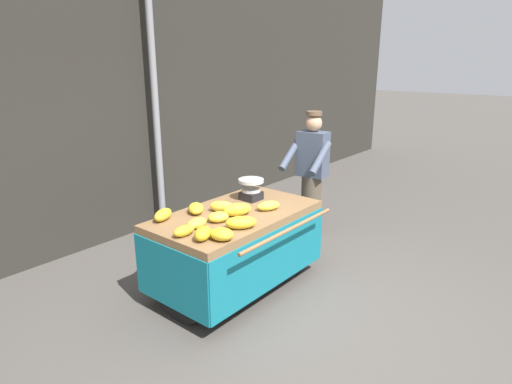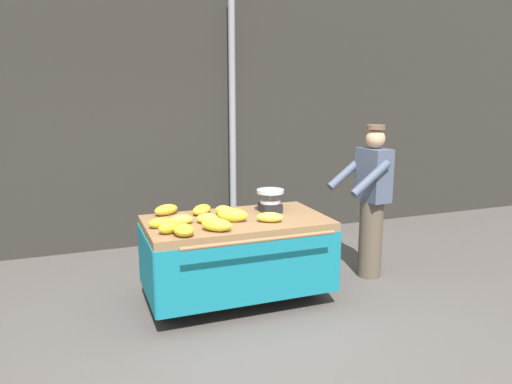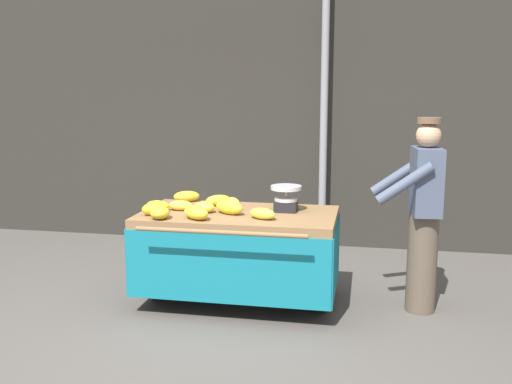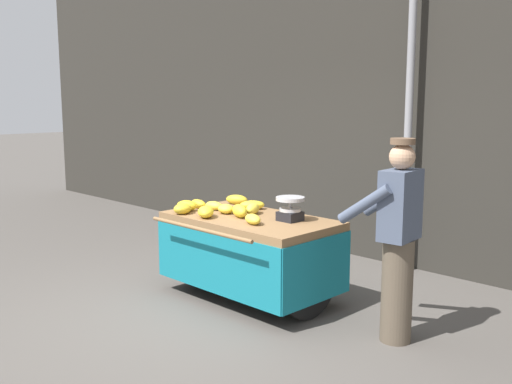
{
  "view_description": "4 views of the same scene",
  "coord_description": "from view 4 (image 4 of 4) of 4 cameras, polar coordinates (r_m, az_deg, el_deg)",
  "views": [
    {
      "loc": [
        -2.99,
        -1.96,
        2.34
      ],
      "look_at": [
        0.33,
        0.76,
        1.02
      ],
      "focal_mm": 30.44,
      "sensor_mm": 36.0,
      "label": 1
    },
    {
      "loc": [
        -1.36,
        -3.54,
        2.08
      ],
      "look_at": [
        0.24,
        0.69,
        1.14
      ],
      "focal_mm": 34.33,
      "sensor_mm": 36.0,
      "label": 2
    },
    {
      "loc": [
        1.21,
        -4.14,
        1.95
      ],
      "look_at": [
        0.23,
        0.91,
        1.03
      ],
      "focal_mm": 40.48,
      "sensor_mm": 36.0,
      "label": 3
    },
    {
      "loc": [
        4.18,
        -3.22,
        2.03
      ],
      "look_at": [
        0.16,
        0.83,
        1.12
      ],
      "focal_mm": 40.95,
      "sensor_mm": 36.0,
      "label": 4
    }
  ],
  "objects": [
    {
      "name": "banana_bunch_10",
      "position": [
        6.04,
        -2.97,
        -1.65
      ],
      "size": [
        0.25,
        0.23,
        0.1
      ],
      "primitive_type": "ellipsoid",
      "rotation": [
        0.0,
        0.0,
        1.13
      ],
      "color": "yellow",
      "rests_on": "banana_cart"
    },
    {
      "name": "banana_bunch_8",
      "position": [
        5.85,
        -4.93,
        -1.93
      ],
      "size": [
        0.32,
        0.31,
        0.11
      ],
      "primitive_type": "ellipsoid",
      "rotation": [
        0.0,
        0.0,
        0.86
      ],
      "color": "yellow",
      "rests_on": "banana_cart"
    },
    {
      "name": "banana_bunch_2",
      "position": [
        6.06,
        -7.18,
        -1.63
      ],
      "size": [
        0.22,
        0.25,
        0.11
      ],
      "primitive_type": "ellipsoid",
      "rotation": [
        0.0,
        0.0,
        0.26
      ],
      "color": "gold",
      "rests_on": "banana_cart"
    },
    {
      "name": "banana_bunch_5",
      "position": [
        6.25,
        -4.13,
        -1.33
      ],
      "size": [
        0.22,
        0.14,
        0.09
      ],
      "primitive_type": "ellipsoid",
      "rotation": [
        0.0,
        0.0,
        1.61
      ],
      "color": "yellow",
      "rests_on": "banana_cart"
    },
    {
      "name": "street_pole",
      "position": [
        6.94,
        14.64,
        5.96
      ],
      "size": [
        0.09,
        0.09,
        3.37
      ],
      "primitive_type": "cylinder",
      "color": "gray",
      "rests_on": "ground"
    },
    {
      "name": "vendor_person",
      "position": [
        4.98,
        13.64,
        -4.59
      ],
      "size": [
        0.61,
        0.55,
        1.71
      ],
      "color": "brown",
      "rests_on": "ground"
    },
    {
      "name": "ground_plane",
      "position": [
        5.65,
        -7.27,
        -12.01
      ],
      "size": [
        60.0,
        60.0,
        0.0
      ],
      "primitive_type": "plane",
      "color": "#514C47"
    },
    {
      "name": "banana_cart",
      "position": [
        5.92,
        -0.6,
        -4.63
      ],
      "size": [
        1.78,
        1.18,
        0.85
      ],
      "color": "olive",
      "rests_on": "ground"
    },
    {
      "name": "banana_bunch_9",
      "position": [
        6.56,
        -1.9,
        -0.74
      ],
      "size": [
        0.29,
        0.22,
        0.11
      ],
      "primitive_type": "ellipsoid",
      "rotation": [
        0.0,
        0.0,
        1.96
      ],
      "color": "gold",
      "rests_on": "banana_cart"
    },
    {
      "name": "banana_bunch_0",
      "position": [
        6.21,
        -6.77,
        -1.33
      ],
      "size": [
        0.26,
        0.22,
        0.11
      ],
      "primitive_type": "ellipsoid",
      "rotation": [
        0.0,
        0.0,
        2.03
      ],
      "color": "gold",
      "rests_on": "banana_cart"
    },
    {
      "name": "weighing_scale",
      "position": [
        5.67,
        3.35,
        -1.65
      ],
      "size": [
        0.28,
        0.28,
        0.24
      ],
      "color": "black",
      "rests_on": "banana_cart"
    },
    {
      "name": "banana_bunch_4",
      "position": [
        5.99,
        -0.32,
        -1.65
      ],
      "size": [
        0.22,
        0.28,
        0.11
      ],
      "primitive_type": "ellipsoid",
      "rotation": [
        0.0,
        0.0,
        0.48
      ],
      "color": "yellow",
      "rests_on": "banana_cart"
    },
    {
      "name": "banana_bunch_1",
      "position": [
        5.53,
        -0.31,
        -2.66
      ],
      "size": [
        0.28,
        0.22,
        0.09
      ],
      "primitive_type": "ellipsoid",
      "rotation": [
        0.0,
        0.0,
        1.13
      ],
      "color": "yellow",
      "rests_on": "banana_cart"
    },
    {
      "name": "banana_bunch_6",
      "position": [
        6.36,
        -5.68,
        -1.15
      ],
      "size": [
        0.22,
        0.12,
        0.09
      ],
      "primitive_type": "ellipsoid",
      "rotation": [
        0.0,
        0.0,
        1.53
      ],
      "color": "gold",
      "rests_on": "banana_cart"
    },
    {
      "name": "back_wall",
      "position": [
        7.57,
        11.41,
        9.56
      ],
      "size": [
        16.0,
        0.24,
        4.23
      ],
      "primitive_type": "cube",
      "color": "#2D2B26",
      "rests_on": "ground"
    },
    {
      "name": "banana_bunch_3",
      "position": [
        5.85,
        -1.61,
        -1.85
      ],
      "size": [
        0.32,
        0.25,
        0.13
      ],
      "primitive_type": "ellipsoid",
      "rotation": [
        0.0,
        0.0,
        1.08
      ],
      "color": "yellow",
      "rests_on": "banana_cart"
    },
    {
      "name": "banana_bunch_7",
      "position": [
        6.25,
        -0.38,
        -1.28
      ],
      "size": [
        0.29,
        0.3,
        0.1
      ],
      "primitive_type": "ellipsoid",
      "rotation": [
        0.0,
        0.0,
        2.42
      ],
      "color": "yellow",
      "rests_on": "banana_cart"
    }
  ]
}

